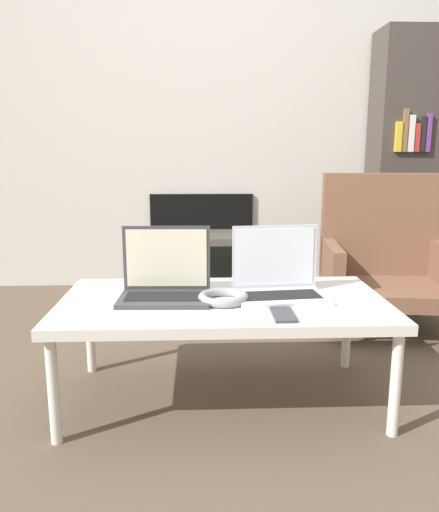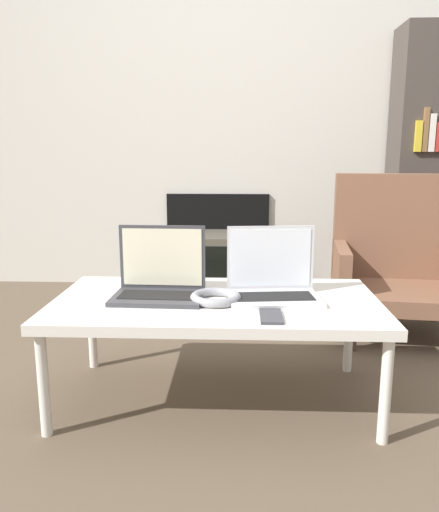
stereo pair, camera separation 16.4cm
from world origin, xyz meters
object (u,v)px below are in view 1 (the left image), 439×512
laptop_right (278,280)px  headphones (224,298)px  tv (202,264)px  laptop_left (165,281)px  armchair (384,255)px  phone (283,315)px

laptop_right → headphones: (-0.20, -0.06, -0.04)m
tv → laptop_left: bearing=-95.6°
laptop_left → armchair: size_ratio=0.41×
laptop_left → armchair: bearing=37.7°
laptop_right → armchair: (0.68, 0.79, -0.07)m
laptop_left → laptop_right: same height
laptop_right → phone: bearing=-100.5°
laptop_left → armchair: armchair is taller
headphones → armchair: size_ratio=0.23×
phone → headphones: bearing=138.0°
headphones → tv: headphones is taller
headphones → phone: 0.25m
laptop_right → laptop_left: bearing=174.1°
headphones → phone: (0.18, -0.17, -0.01)m
phone → armchair: 1.24m
headphones → tv: size_ratio=0.32×
armchair → headphones: bearing=-129.5°
headphones → phone: bearing=-42.0°
phone → laptop_left: bearing=149.7°
headphones → laptop_left: bearing=163.1°
laptop_left → headphones: (0.21, -0.06, -0.04)m
phone → laptop_right: bearing=85.3°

